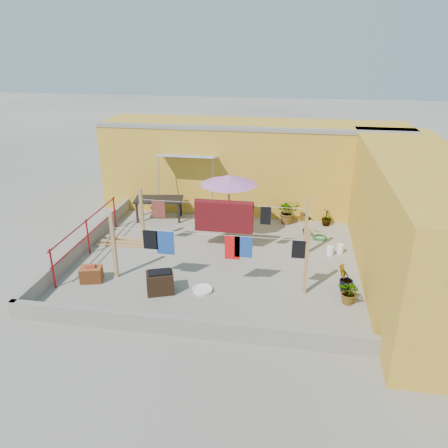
{
  "coord_description": "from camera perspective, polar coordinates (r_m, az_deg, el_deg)",
  "views": [
    {
      "loc": [
        2.09,
        -11.13,
        5.89
      ],
      "look_at": [
        0.16,
        0.3,
        1.03
      ],
      "focal_mm": 35.0,
      "sensor_mm": 36.0,
      "label": 1
    }
  ],
  "objects": [
    {
      "name": "brazier",
      "position": [
        11.19,
        -8.36,
        -7.54
      ],
      "size": [
        0.78,
        0.65,
        0.6
      ],
      "color": "black",
      "rests_on": "ground"
    },
    {
      "name": "outdoor_table",
      "position": [
        15.57,
        -8.51,
        3.04
      ],
      "size": [
        1.78,
        1.09,
        0.78
      ],
      "color": "black",
      "rests_on": "ground"
    },
    {
      "name": "parapet_left",
      "position": [
        13.94,
        -17.68,
        -2.42
      ],
      "size": [
        0.16,
        7.3,
        0.44
      ],
      "primitive_type": "cube",
      "color": "gray",
      "rests_on": "ground"
    },
    {
      "name": "patio_umbrella",
      "position": [
        13.51,
        0.63,
        5.75
      ],
      "size": [
        2.05,
        2.05,
        2.17
      ],
      "color": "gray",
      "rests_on": "ground"
    },
    {
      "name": "plant_right_c",
      "position": [
        11.06,
        16.11,
        -8.57
      ],
      "size": [
        0.73,
        0.72,
        0.62
      ],
      "primitive_type": "imported",
      "rotation": [
        0.0,
        0.0,
        5.59
      ],
      "color": "#1D5D1A",
      "rests_on": "ground"
    },
    {
      "name": "water_jug_b",
      "position": [
        13.37,
        13.71,
        -3.43
      ],
      "size": [
        0.2,
        0.2,
        0.32
      ],
      "color": "white",
      "rests_on": "ground"
    },
    {
      "name": "ground",
      "position": [
        12.77,
        -0.92,
        -4.73
      ],
      "size": [
        80.0,
        80.0,
        0.0
      ],
      "primitive_type": "plane",
      "color": "#9E998E",
      "rests_on": "ground"
    },
    {
      "name": "lumber_pile",
      "position": [
        13.94,
        -11.62,
        -2.43
      ],
      "size": [
        2.39,
        0.65,
        0.14
      ],
      "color": "tan",
      "rests_on": "ground"
    },
    {
      "name": "clothesline_rig",
      "position": [
        12.81,
        -0.28,
        0.45
      ],
      "size": [
        5.09,
        2.35,
        1.8
      ],
      "color": "tan",
      "rests_on": "ground"
    },
    {
      "name": "red_railing",
      "position": [
        13.47,
        -17.42,
        -0.92
      ],
      "size": [
        0.05,
        4.2,
        1.1
      ],
      "color": "#A71019",
      "rests_on": "ground"
    },
    {
      "name": "wall_right",
      "position": [
        12.33,
        23.53,
        0.41
      ],
      "size": [
        2.4,
        9.0,
        3.2
      ],
      "primitive_type": "cube",
      "color": "gold",
      "rests_on": "ground"
    },
    {
      "name": "plant_back_b",
      "position": [
        15.43,
        13.25,
        0.85
      ],
      "size": [
        0.4,
        0.4,
        0.59
      ],
      "primitive_type": "imported",
      "rotation": [
        0.0,
        0.0,
        1.8
      ],
      "color": "#1D5D1A",
      "rests_on": "ground"
    },
    {
      "name": "water_jug_a",
      "position": [
        13.59,
        14.93,
        -3.13
      ],
      "size": [
        0.2,
        0.2,
        0.32
      ],
      "color": "white",
      "rests_on": "ground"
    },
    {
      "name": "plant_right_b",
      "position": [
        11.43,
        15.54,
        -6.93
      ],
      "size": [
        0.56,
        0.54,
        0.79
      ],
      "primitive_type": "imported",
      "rotation": [
        0.0,
        0.0,
        3.78
      ],
      "color": "#1D5D1A",
      "rests_on": "ground"
    },
    {
      "name": "plant_right_a",
      "position": [
        14.39,
        10.84,
        -0.05
      ],
      "size": [
        0.51,
        0.52,
        0.83
      ],
      "primitive_type": "imported",
      "rotation": [
        0.0,
        0.0,
        2.3
      ],
      "color": "#1D5D1A",
      "rests_on": "ground"
    },
    {
      "name": "white_basin",
      "position": [
        11.26,
        -2.84,
        -8.55
      ],
      "size": [
        0.53,
        0.53,
        0.09
      ],
      "color": "white",
      "rests_on": "ground"
    },
    {
      "name": "green_hose",
      "position": [
        14.45,
        12.4,
        -1.73
      ],
      "size": [
        0.48,
        0.48,
        0.07
      ],
      "color": "#176A22",
      "rests_on": "ground"
    },
    {
      "name": "wall_back",
      "position": [
        16.47,
        3.75,
        7.63
      ],
      "size": [
        11.0,
        3.27,
        3.21
      ],
      "color": "gold",
      "rests_on": "ground"
    },
    {
      "name": "parapet_front",
      "position": [
        9.68,
        -4.87,
        -13.24
      ],
      "size": [
        8.3,
        0.16,
        0.44
      ],
      "primitive_type": "cube",
      "color": "gray",
      "rests_on": "ground"
    },
    {
      "name": "plant_back_a",
      "position": [
        15.34,
        8.37,
        1.65
      ],
      "size": [
        0.93,
        0.85,
        0.87
      ],
      "primitive_type": "imported",
      "rotation": [
        0.0,
        0.0,
        0.26
      ],
      "color": "#1D5D1A",
      "rests_on": "ground"
    },
    {
      "name": "brick_stack",
      "position": [
        12.14,
        -16.94,
        -6.26
      ],
      "size": [
        0.64,
        0.53,
        0.48
      ],
      "color": "#A35225",
      "rests_on": "ground"
    }
  ]
}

